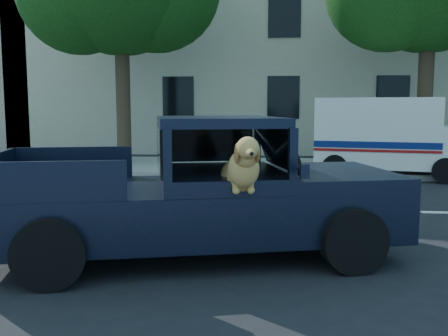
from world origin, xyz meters
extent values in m
plane|color=black|center=(0.00, 0.00, 0.00)|extent=(120.00, 120.00, 0.00)
cube|color=gray|center=(0.00, 9.20, 0.07)|extent=(60.00, 4.00, 0.15)
cylinder|color=#332619|center=(-4.00, 9.60, 2.20)|extent=(0.44, 0.44, 4.40)
cylinder|color=#332619|center=(5.00, 9.60, 2.20)|extent=(0.44, 0.44, 4.40)
cube|color=beige|center=(3.00, 16.50, 4.50)|extent=(26.00, 6.00, 9.00)
cube|color=black|center=(-0.35, 0.52, 0.59)|extent=(5.16, 2.99, 0.62)
cube|color=black|center=(1.32, 0.94, 0.97)|extent=(1.81, 2.15, 0.15)
cube|color=black|center=(-0.13, 0.57, 1.68)|extent=(1.84, 2.09, 0.11)
cube|color=black|center=(0.60, 0.76, 1.35)|extent=(0.62, 1.61, 0.53)
cube|color=black|center=(0.15, 0.21, 0.77)|extent=(0.62, 0.62, 0.35)
cube|color=black|center=(0.88, -0.38, 1.19)|extent=(0.10, 0.07, 0.15)
cube|color=silver|center=(3.69, 7.96, 0.50)|extent=(4.08, 2.48, 0.45)
cube|color=silver|center=(3.34, 8.03, 1.41)|extent=(3.37, 2.33, 1.36)
cube|color=navy|center=(3.16, 7.18, 0.91)|extent=(3.02, 0.66, 0.16)
cube|color=#9E0F0F|center=(3.16, 7.18, 0.76)|extent=(3.02, 0.66, 0.06)
camera|label=1|loc=(0.52, -5.54, 1.86)|focal=40.00mm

